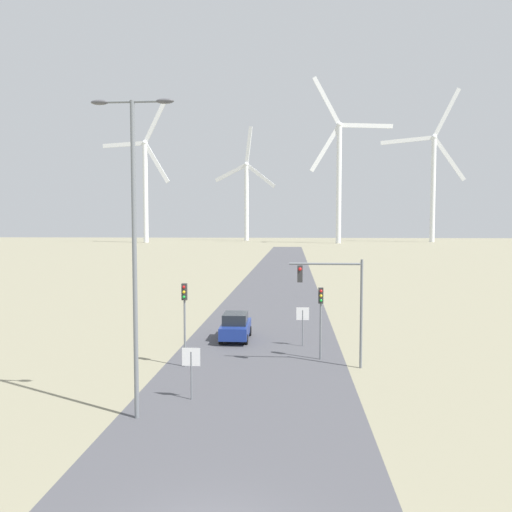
{
  "coord_description": "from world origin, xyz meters",
  "views": [
    {
      "loc": [
        2.03,
        -11.25,
        7.67
      ],
      "look_at": [
        0.0,
        15.96,
        6.0
      ],
      "focal_mm": 35.0,
      "sensor_mm": 36.0,
      "label": 1
    }
  ],
  "objects_px": {
    "stop_sign_far": "(303,319)",
    "wind_turbine_left": "(246,193)",
    "traffic_light_post_near_right": "(321,307)",
    "streetlamp": "(134,227)",
    "car_approaching": "(236,326)",
    "traffic_light_mast_overhead": "(336,291)",
    "wind_turbine_right": "(433,177)",
    "wind_turbine_far_left": "(145,181)",
    "traffic_light_post_near_left": "(184,306)",
    "stop_sign_near": "(191,364)",
    "wind_turbine_center": "(339,170)"
  },
  "relations": [
    {
      "from": "stop_sign_far",
      "to": "car_approaching",
      "type": "relative_size",
      "value": 0.6
    },
    {
      "from": "traffic_light_post_near_left",
      "to": "wind_turbine_far_left",
      "type": "distance_m",
      "value": 205.55
    },
    {
      "from": "traffic_light_post_near_left",
      "to": "car_approaching",
      "type": "distance_m",
      "value": 7.25
    },
    {
      "from": "streetlamp",
      "to": "traffic_light_post_near_right",
      "type": "relative_size",
      "value": 3.02
    },
    {
      "from": "traffic_light_post_near_left",
      "to": "wind_turbine_center",
      "type": "bearing_deg",
      "value": 82.47
    },
    {
      "from": "wind_turbine_center",
      "to": "traffic_light_post_near_left",
      "type": "bearing_deg",
      "value": -97.53
    },
    {
      "from": "stop_sign_far",
      "to": "traffic_light_post_near_right",
      "type": "height_order",
      "value": "traffic_light_post_near_right"
    },
    {
      "from": "streetlamp",
      "to": "stop_sign_near",
      "type": "xyz_separation_m",
      "value": [
        1.75,
        2.24,
        -5.99
      ]
    },
    {
      "from": "wind_turbine_far_left",
      "to": "car_approaching",
      "type": "bearing_deg",
      "value": -71.61
    },
    {
      "from": "traffic_light_post_near_left",
      "to": "wind_turbine_center",
      "type": "relative_size",
      "value": 0.06
    },
    {
      "from": "wind_turbine_center",
      "to": "wind_turbine_left",
      "type": "bearing_deg",
      "value": 140.2
    },
    {
      "from": "traffic_light_post_near_right",
      "to": "wind_turbine_center",
      "type": "relative_size",
      "value": 0.06
    },
    {
      "from": "traffic_light_post_near_left",
      "to": "traffic_light_mast_overhead",
      "type": "height_order",
      "value": "traffic_light_mast_overhead"
    },
    {
      "from": "stop_sign_far",
      "to": "traffic_light_post_near_right",
      "type": "distance_m",
      "value": 3.46
    },
    {
      "from": "car_approaching",
      "to": "wind_turbine_right",
      "type": "height_order",
      "value": "wind_turbine_right"
    },
    {
      "from": "stop_sign_near",
      "to": "traffic_light_mast_overhead",
      "type": "xyz_separation_m",
      "value": [
        6.76,
        5.5,
        2.53
      ]
    },
    {
      "from": "streetlamp",
      "to": "stop_sign_near",
      "type": "relative_size",
      "value": 5.4
    },
    {
      "from": "stop_sign_near",
      "to": "traffic_light_post_near_right",
      "type": "relative_size",
      "value": 0.56
    },
    {
      "from": "streetlamp",
      "to": "wind_turbine_left",
      "type": "distance_m",
      "value": 236.02
    },
    {
      "from": "wind_turbine_left",
      "to": "wind_turbine_right",
      "type": "bearing_deg",
      "value": -11.03
    },
    {
      "from": "traffic_light_post_near_left",
      "to": "traffic_light_post_near_right",
      "type": "xyz_separation_m",
      "value": [
        7.43,
        2.02,
        -0.28
      ]
    },
    {
      "from": "stop_sign_far",
      "to": "wind_turbine_right",
      "type": "distance_m",
      "value": 216.73
    },
    {
      "from": "stop_sign_far",
      "to": "wind_turbine_center",
      "type": "distance_m",
      "value": 189.59
    },
    {
      "from": "traffic_light_mast_overhead",
      "to": "stop_sign_far",
      "type": "bearing_deg",
      "value": 109.99
    },
    {
      "from": "wind_turbine_far_left",
      "to": "traffic_light_post_near_right",
      "type": "bearing_deg",
      "value": -70.57
    },
    {
      "from": "traffic_light_post_near_left",
      "to": "wind_turbine_left",
      "type": "height_order",
      "value": "wind_turbine_left"
    },
    {
      "from": "traffic_light_mast_overhead",
      "to": "wind_turbine_right",
      "type": "relative_size",
      "value": 0.08
    },
    {
      "from": "traffic_light_post_near_right",
      "to": "wind_turbine_far_left",
      "type": "distance_m",
      "value": 206.0
    },
    {
      "from": "traffic_light_mast_overhead",
      "to": "wind_turbine_far_left",
      "type": "height_order",
      "value": "wind_turbine_far_left"
    },
    {
      "from": "streetlamp",
      "to": "traffic_light_post_near_left",
      "type": "distance_m",
      "value": 8.47
    },
    {
      "from": "streetlamp",
      "to": "wind_turbine_right",
      "type": "relative_size",
      "value": 0.18
    },
    {
      "from": "traffic_light_post_near_right",
      "to": "car_approaching",
      "type": "xyz_separation_m",
      "value": [
        -5.41,
        4.51,
        -2.12
      ]
    },
    {
      "from": "streetlamp",
      "to": "car_approaching",
      "type": "bearing_deg",
      "value": 80.31
    },
    {
      "from": "wind_turbine_left",
      "to": "stop_sign_far",
      "type": "bearing_deg",
      "value": -83.73
    },
    {
      "from": "stop_sign_far",
      "to": "traffic_light_post_near_right",
      "type": "bearing_deg",
      "value": -72.59
    },
    {
      "from": "stop_sign_far",
      "to": "car_approaching",
      "type": "distance_m",
      "value": 4.75
    },
    {
      "from": "stop_sign_near",
      "to": "traffic_light_post_near_left",
      "type": "height_order",
      "value": "traffic_light_post_near_left"
    },
    {
      "from": "stop_sign_far",
      "to": "wind_turbine_left",
      "type": "height_order",
      "value": "wind_turbine_left"
    },
    {
      "from": "stop_sign_far",
      "to": "traffic_light_mast_overhead",
      "type": "bearing_deg",
      "value": -70.01
    },
    {
      "from": "stop_sign_near",
      "to": "traffic_light_post_near_right",
      "type": "distance_m",
      "value": 9.4
    },
    {
      "from": "car_approaching",
      "to": "wind_turbine_left",
      "type": "bearing_deg",
      "value": 95.17
    },
    {
      "from": "streetlamp",
      "to": "stop_sign_near",
      "type": "height_order",
      "value": "streetlamp"
    },
    {
      "from": "streetlamp",
      "to": "traffic_light_post_near_left",
      "type": "bearing_deg",
      "value": 87.28
    },
    {
      "from": "stop_sign_far",
      "to": "car_approaching",
      "type": "height_order",
      "value": "stop_sign_far"
    },
    {
      "from": "stop_sign_near",
      "to": "stop_sign_far",
      "type": "bearing_deg",
      "value": 63.45
    },
    {
      "from": "traffic_light_post_near_left",
      "to": "wind_turbine_center",
      "type": "height_order",
      "value": "wind_turbine_center"
    },
    {
      "from": "car_approaching",
      "to": "wind_turbine_center",
      "type": "height_order",
      "value": "wind_turbine_center"
    },
    {
      "from": "traffic_light_post_near_left",
      "to": "traffic_light_mast_overhead",
      "type": "relative_size",
      "value": 0.78
    },
    {
      "from": "stop_sign_far",
      "to": "car_approaching",
      "type": "xyz_separation_m",
      "value": [
        -4.45,
        1.45,
        -0.83
      ]
    },
    {
      "from": "car_approaching",
      "to": "stop_sign_near",
      "type": "bearing_deg",
      "value": -93.04
    }
  ]
}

